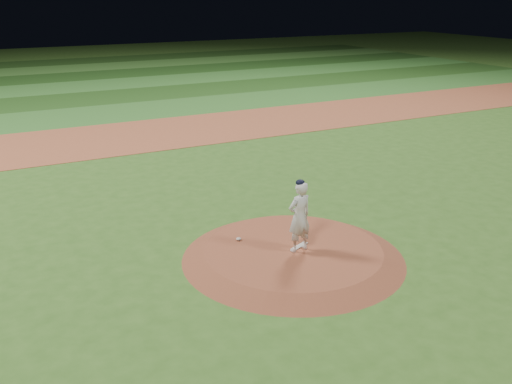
% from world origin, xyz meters
% --- Properties ---
extents(ground, '(120.00, 120.00, 0.00)m').
position_xyz_m(ground, '(0.00, 0.00, 0.00)').
color(ground, '#335F1E').
rests_on(ground, ground).
extents(infield_dirt_band, '(70.00, 6.00, 0.02)m').
position_xyz_m(infield_dirt_band, '(0.00, 14.00, 0.01)').
color(infield_dirt_band, '#994D2F').
rests_on(infield_dirt_band, ground).
extents(outfield_stripe_0, '(70.00, 5.00, 0.02)m').
position_xyz_m(outfield_stripe_0, '(0.00, 19.50, 0.01)').
color(outfield_stripe_0, '#306C27').
rests_on(outfield_stripe_0, ground).
extents(outfield_stripe_1, '(70.00, 5.00, 0.02)m').
position_xyz_m(outfield_stripe_1, '(0.00, 24.50, 0.01)').
color(outfield_stripe_1, '#204B18').
rests_on(outfield_stripe_1, ground).
extents(outfield_stripe_2, '(70.00, 5.00, 0.02)m').
position_xyz_m(outfield_stripe_2, '(0.00, 29.50, 0.01)').
color(outfield_stripe_2, '#33742A').
rests_on(outfield_stripe_2, ground).
extents(outfield_stripe_3, '(70.00, 5.00, 0.02)m').
position_xyz_m(outfield_stripe_3, '(0.00, 34.50, 0.01)').
color(outfield_stripe_3, '#1E4716').
rests_on(outfield_stripe_3, ground).
extents(outfield_stripe_4, '(70.00, 5.00, 0.02)m').
position_xyz_m(outfield_stripe_4, '(0.00, 39.50, 0.01)').
color(outfield_stripe_4, '#387129').
rests_on(outfield_stripe_4, ground).
extents(outfield_stripe_5, '(70.00, 5.00, 0.02)m').
position_xyz_m(outfield_stripe_5, '(0.00, 44.50, 0.01)').
color(outfield_stripe_5, '#1E4215').
rests_on(outfield_stripe_5, ground).
extents(pitchers_mound, '(5.50, 5.50, 0.25)m').
position_xyz_m(pitchers_mound, '(0.00, 0.00, 0.12)').
color(pitchers_mound, brown).
rests_on(pitchers_mound, ground).
extents(pitching_rubber, '(0.52, 0.32, 0.03)m').
position_xyz_m(pitching_rubber, '(0.22, 0.04, 0.26)').
color(pitching_rubber, silver).
rests_on(pitching_rubber, pitchers_mound).
extents(rosin_bag, '(0.13, 0.13, 0.07)m').
position_xyz_m(rosin_bag, '(-0.98, 1.06, 0.29)').
color(rosin_bag, beige).
rests_on(rosin_bag, pitchers_mound).
extents(pitcher_on_mound, '(0.70, 0.51, 1.83)m').
position_xyz_m(pitcher_on_mound, '(0.07, -0.14, 1.15)').
color(pitcher_on_mound, silver).
rests_on(pitcher_on_mound, pitchers_mound).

